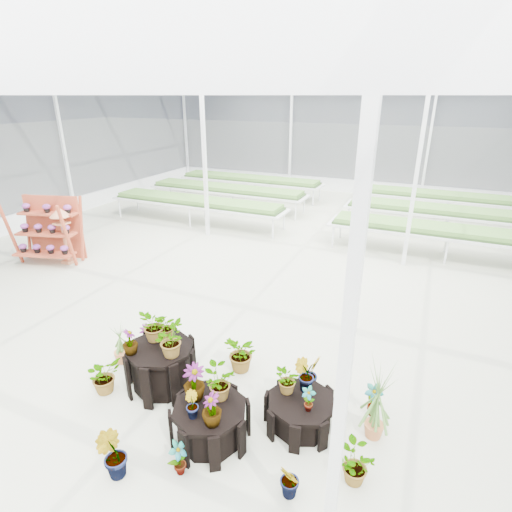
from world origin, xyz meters
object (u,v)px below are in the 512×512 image
at_px(plinth_low, 301,412).
at_px(bird_table, 64,236).
at_px(plinth_mid, 210,423).
at_px(shelf_rack, 47,231).
at_px(plinth_tall, 162,367).

relative_size(plinth_low, bird_table, 0.63).
distance_m(plinth_mid, shelf_rack, 7.78).
distance_m(shelf_rack, bird_table, 0.47).
height_order(plinth_mid, shelf_rack, shelf_rack).
height_order(plinth_low, bird_table, bird_table).
height_order(plinth_mid, plinth_low, plinth_mid).
xyz_separation_m(plinth_low, bird_table, (-7.50, 2.91, 0.55)).
xyz_separation_m(plinth_tall, plinth_low, (2.20, 0.10, -0.14)).
bearing_deg(plinth_low, plinth_mid, -145.01).
xyz_separation_m(plinth_tall, shelf_rack, (-5.73, 2.88, 0.52)).
distance_m(plinth_tall, shelf_rack, 6.44).
bearing_deg(plinth_mid, plinth_tall, 153.43).
bearing_deg(plinth_low, shelf_rack, 160.70).
distance_m(plinth_tall, plinth_low, 2.21).
height_order(shelf_rack, bird_table, shelf_rack).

